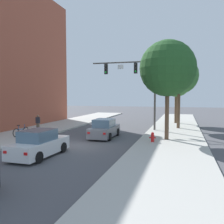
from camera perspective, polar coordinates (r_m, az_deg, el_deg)
The scene contains 12 objects.
ground_plane at distance 17.68m, azimuth -8.44°, elevation -7.87°, with size 120.00×120.00×0.00m, color #4C4C51.
sidewalk_left at distance 21.19m, azimuth -24.71°, elevation -6.01°, with size 5.00×60.00×0.15m, color #B2AFA8.
sidewalk_right at distance 16.11m, azimuth 13.31°, elevation -8.83°, with size 5.00×60.00×0.15m, color #B2AFA8.
traffic_signal_mast at distance 24.75m, azimuth 5.78°, elevation 7.97°, with size 6.61×0.38×7.50m.
car_lead_grey at distance 20.71m, azimuth -1.79°, elevation -4.06°, with size 1.88×4.26×1.60m.
car_following_white at distance 15.04m, azimuth -16.74°, elevation -7.30°, with size 1.93×4.28×1.60m.
pedestrian_sidewalk_left_walker at distance 23.72m, azimuth -17.03°, elevation -2.38°, with size 0.36×0.22×1.64m.
bicycle_leaning at distance 21.97m, azimuth -20.62°, elevation -4.33°, with size 0.34×1.76×0.98m.
fire_hydrant at distance 18.38m, azimuth 9.51°, elevation -5.82°, with size 0.48×0.24×0.72m.
street_tree_nearest at distance 19.48m, azimuth 12.95°, elevation 9.93°, with size 4.35×4.35×7.71m.
street_tree_second at distance 26.43m, azimuth 15.52°, elevation 8.30°, with size 3.93×3.93×7.51m.
street_tree_third at distance 31.24m, azimuth 14.89°, elevation 6.67°, with size 3.53×3.53×6.79m.
Camera 1 is at (7.28, -15.70, 3.62)m, focal length 38.88 mm.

